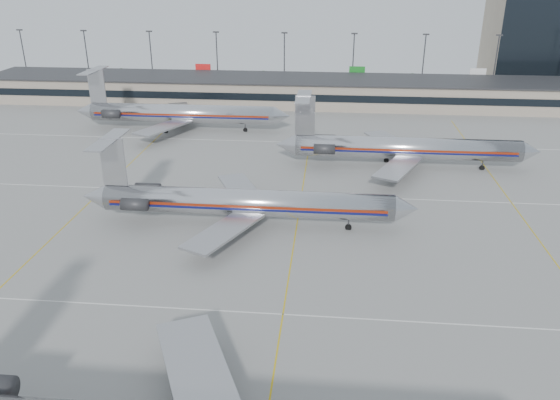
# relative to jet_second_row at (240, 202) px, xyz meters

# --- Properties ---
(ground) EXTENTS (260.00, 260.00, 0.00)m
(ground) POSITION_rel_jet_second_row_xyz_m (7.24, -29.20, -3.30)
(ground) COLOR gray
(ground) RESTS_ON ground
(apron_markings) EXTENTS (160.00, 0.15, 0.02)m
(apron_markings) POSITION_rel_jet_second_row_xyz_m (7.24, -19.20, -3.29)
(apron_markings) COLOR silver
(apron_markings) RESTS_ON ground
(terminal) EXTENTS (162.00, 17.00, 6.25)m
(terminal) POSITION_rel_jet_second_row_xyz_m (7.24, 68.77, -0.14)
(terminal) COLOR gray
(terminal) RESTS_ON ground
(light_mast_row) EXTENTS (163.60, 0.40, 15.28)m
(light_mast_row) POSITION_rel_jet_second_row_xyz_m (7.24, 82.80, 5.29)
(light_mast_row) COLOR #38383D
(light_mast_row) RESTS_ON ground
(distant_building) EXTENTS (30.00, 20.00, 25.00)m
(distant_building) POSITION_rel_jet_second_row_xyz_m (69.24, 98.80, 9.20)
(distant_building) COLOR tan
(distant_building) RESTS_ON ground
(jet_second_row) EXTENTS (43.38, 25.55, 11.36)m
(jet_second_row) POSITION_rel_jet_second_row_xyz_m (0.00, 0.00, 0.00)
(jet_second_row) COLOR silver
(jet_second_row) RESTS_ON ground
(jet_third_row) EXTENTS (43.25, 26.60, 11.83)m
(jet_third_row) POSITION_rel_jet_second_row_xyz_m (22.82, 24.50, 0.14)
(jet_third_row) COLOR silver
(jet_third_row) RESTS_ON ground
(jet_back_row) EXTENTS (44.30, 27.25, 12.11)m
(jet_back_row) POSITION_rel_jet_second_row_xyz_m (-19.97, 43.05, 0.22)
(jet_back_row) COLOR silver
(jet_back_row) RESTS_ON ground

